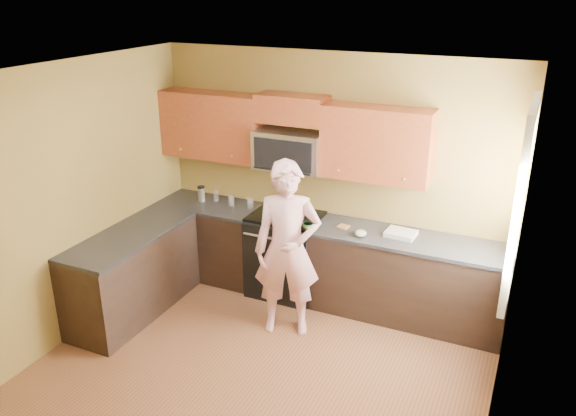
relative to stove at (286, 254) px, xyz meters
The scene contains 27 objects.
floor 1.79m from the stove, 76.57° to the right, with size 4.00×4.00×0.00m, color brown.
ceiling 2.81m from the stove, 76.57° to the right, with size 4.00×4.00×0.00m, color white.
wall_back 1.02m from the stove, 39.09° to the left, with size 4.00×4.00×0.00m, color olive.
wall_front 3.80m from the stove, 83.79° to the right, with size 4.00×4.00×0.00m, color olive.
wall_left 2.48m from the stove, 133.69° to the right, with size 4.00×4.00×0.00m, color olive.
wall_right 3.05m from the stove, 34.91° to the right, with size 4.00×4.00×0.00m, color olive.
cabinet_back_run 0.40m from the stove, ahead, with size 4.00×0.60×0.88m, color black.
cabinet_left_run 1.69m from the stove, 140.41° to the right, with size 0.60×1.60×0.88m, color black.
countertop_back 0.58m from the stove, ahead, with size 4.00×0.62×0.04m, color black.
countertop_left 1.73m from the stove, 140.19° to the right, with size 0.62×1.60×0.04m, color black.
stove is the anchor object (origin of this frame).
microwave 0.98m from the stove, 90.00° to the left, with size 0.76×0.40×0.42m, color silver, non-canonical shape.
upper_cab_left 1.40m from the stove, behind, with size 1.22×0.33×0.75m, color brown, non-canonical shape.
upper_cab_right 1.36m from the stove, ahead, with size 1.12×0.33×0.75m, color brown, non-canonical shape.
upper_cab_over_mw 1.63m from the stove, 90.00° to the left, with size 0.76×0.33×0.30m, color brown.
window 2.70m from the stove, 11.29° to the right, with size 0.06×1.06×1.66m, color white, non-canonical shape.
woman 0.89m from the stove, 63.91° to the right, with size 0.66×0.43×1.80m, color pink.
frying_pan 0.48m from the stove, 57.69° to the right, with size 0.27×0.46×0.06m, color black, non-canonical shape.
butter_tub 0.60m from the stove, 28.60° to the right, with size 0.11×0.11×0.08m, color yellow, non-canonical shape.
toast_slice 0.81m from the stove, ahead, with size 0.11×0.11×0.01m, color #B27F47.
napkin_a 0.51m from the stove, 26.55° to the right, with size 0.11×0.12×0.06m, color silver.
napkin_b 1.04m from the stove, ahead, with size 0.12×0.13×0.07m, color silver.
dish_towel 1.37m from the stove, ahead, with size 0.30×0.24×0.05m, color white.
travel_mug 1.21m from the stove, behind, with size 0.09×0.09×0.19m, color silver, non-canonical shape.
glass_a 1.11m from the stove, behind, with size 0.07×0.07×0.12m, color silver.
glass_b 0.71m from the stove, 169.43° to the left, with size 0.07×0.07×0.12m, color silver.
glass_c 0.89m from the stove, behind, with size 0.07×0.07×0.12m, color silver.
Camera 1 is at (2.08, -3.69, 3.36)m, focal length 36.06 mm.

